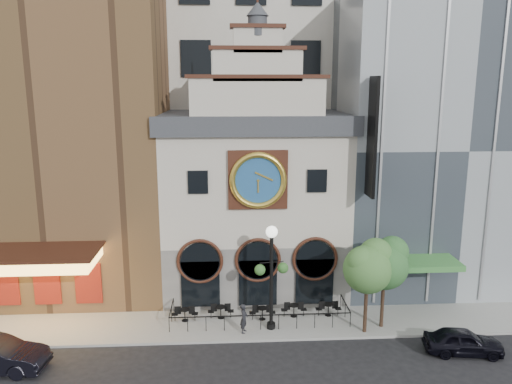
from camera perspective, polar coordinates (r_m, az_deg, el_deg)
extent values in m
plane|color=black|center=(29.27, 0.71, -16.78)|extent=(120.00, 120.00, 0.00)
cube|color=gray|center=(31.44, 0.37, -14.46)|extent=(44.00, 5.00, 0.15)
cube|color=#605E5B|center=(35.67, -0.20, -7.50)|extent=(12.00, 8.00, 4.00)
cube|color=beige|center=(34.21, -0.21, 1.20)|extent=(12.00, 8.00, 7.00)
cube|color=#2D3035|center=(33.67, -0.21, 8.07)|extent=(12.60, 8.60, 1.20)
cube|color=#361A10|center=(30.04, 0.22, 1.40)|extent=(3.60, 0.25, 3.60)
cylinder|color=navy|center=(29.90, 0.24, 1.35)|extent=(3.10, 0.12, 3.10)
torus|color=gold|center=(29.82, 0.25, 1.32)|extent=(3.46, 0.36, 3.46)
cylinder|color=#2D3035|center=(30.16, 0.17, 18.43)|extent=(1.10, 1.10, 1.10)
cone|color=#2D3035|center=(30.28, 0.18, 20.22)|extent=(1.30, 1.30, 0.80)
cube|color=brown|center=(37.27, -21.05, 9.05)|extent=(14.00, 12.00, 25.00)
cube|color=#FFBF59|center=(31.55, -24.06, -7.05)|extent=(7.00, 3.40, 0.70)
cube|color=#361A10|center=(31.41, -24.13, -6.28)|extent=(7.40, 3.80, 0.15)
cube|color=maroon|center=(33.74, -22.76, -9.69)|extent=(5.60, 0.15, 2.60)
cube|color=gray|center=(38.72, 19.30, 5.55)|extent=(14.00, 12.00, 20.00)
cube|color=#3F873D|center=(32.53, 18.38, -7.71)|extent=(4.50, 2.40, 0.35)
cube|color=black|center=(29.91, 13.13, 6.07)|extent=(0.18, 1.60, 7.00)
cube|color=#BAB6A8|center=(45.93, -1.10, 19.49)|extent=(20.00, 16.00, 40.00)
cylinder|color=black|center=(31.19, -8.15, -13.15)|extent=(0.68, 0.68, 0.03)
cylinder|color=black|center=(31.35, -8.13, -13.76)|extent=(0.06, 0.06, 0.72)
cylinder|color=black|center=(31.30, -4.05, -12.96)|extent=(0.68, 0.68, 0.03)
cylinder|color=black|center=(31.45, -4.04, -13.57)|extent=(0.06, 0.06, 0.72)
cylinder|color=black|center=(31.07, 0.73, -13.13)|extent=(0.68, 0.68, 0.03)
cylinder|color=black|center=(31.23, 0.73, -13.74)|extent=(0.06, 0.06, 0.72)
cylinder|color=black|center=(31.51, 4.36, -12.78)|extent=(0.68, 0.68, 0.03)
cylinder|color=black|center=(31.67, 4.34, -13.39)|extent=(0.06, 0.06, 0.72)
cylinder|color=black|center=(31.86, 8.29, -12.59)|extent=(0.68, 0.68, 0.03)
cylinder|color=black|center=(32.01, 8.27, -13.19)|extent=(0.06, 0.06, 0.72)
imported|color=black|center=(30.03, 22.61, -15.48)|extent=(4.29, 2.19, 1.40)
imported|color=black|center=(29.57, -1.39, -14.23)|extent=(0.57, 0.72, 1.73)
cylinder|color=black|center=(29.20, 1.77, -10.34)|extent=(0.20, 0.20, 5.68)
cylinder|color=black|center=(30.33, 1.74, -15.00)|extent=(0.50, 0.50, 0.34)
sphere|color=white|center=(28.17, 1.81, -4.57)|extent=(0.68, 0.68, 0.68)
sphere|color=#2A5F26|center=(28.73, 0.45, -8.89)|extent=(0.64, 0.64, 0.64)
sphere|color=#2A5F26|center=(29.05, 3.10, -8.66)|extent=(0.64, 0.64, 0.64)
cylinder|color=#382619|center=(30.86, 14.24, -12.22)|extent=(0.21, 0.21, 2.93)
sphere|color=#255923|center=(30.00, 14.47, -8.20)|extent=(2.72, 2.72, 2.72)
sphere|color=#255923|center=(30.20, 15.32, -6.63)|extent=(1.89, 1.89, 1.89)
sphere|color=#255923|center=(29.51, 13.87, -7.43)|extent=(1.68, 1.68, 1.68)
cylinder|color=#382619|center=(30.03, 12.41, -12.79)|extent=(0.21, 0.21, 2.98)
sphere|color=#386929|center=(29.13, 12.62, -8.61)|extent=(2.76, 2.76, 2.76)
sphere|color=#386929|center=(29.31, 13.53, -6.98)|extent=(1.91, 1.91, 1.91)
sphere|color=#386929|center=(28.64, 11.96, -7.81)|extent=(1.70, 1.70, 1.70)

